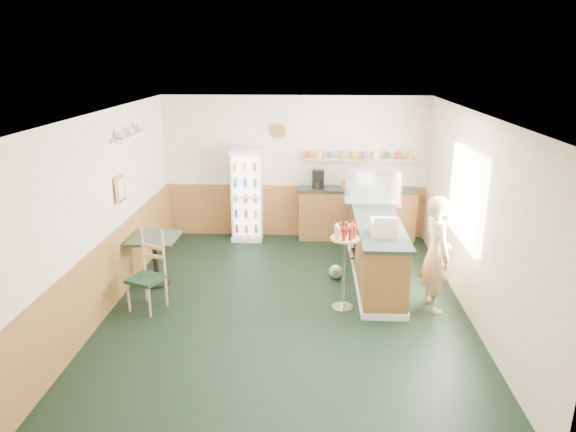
# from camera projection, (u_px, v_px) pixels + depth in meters

# --- Properties ---
(ground) EXTENTS (6.00, 6.00, 0.00)m
(ground) POSITION_uv_depth(u_px,v_px,m) (286.00, 304.00, 7.34)
(ground) COLOR black
(ground) RESTS_ON ground
(room_envelope) EXTENTS (5.04, 6.02, 2.72)m
(room_envelope) POSITION_uv_depth(u_px,v_px,m) (274.00, 188.00, 7.58)
(room_envelope) COLOR #F3E8CF
(room_envelope) RESTS_ON ground
(service_counter) EXTENTS (0.68, 3.01, 1.01)m
(service_counter) POSITION_uv_depth(u_px,v_px,m) (375.00, 249.00, 8.16)
(service_counter) COLOR brown
(service_counter) RESTS_ON ground
(back_counter) EXTENTS (2.24, 0.42, 1.69)m
(back_counter) POSITION_uv_depth(u_px,v_px,m) (356.00, 211.00, 9.78)
(back_counter) COLOR brown
(back_counter) RESTS_ON ground
(drinks_fridge) EXTENTS (0.58, 0.52, 1.76)m
(drinks_fridge) POSITION_uv_depth(u_px,v_px,m) (247.00, 194.00, 9.72)
(drinks_fridge) COLOR silver
(drinks_fridge) RESTS_ON ground
(display_case) EXTENTS (0.93, 0.48, 0.53)m
(display_case) POSITION_uv_depth(u_px,v_px,m) (372.00, 189.00, 8.57)
(display_case) COLOR silver
(display_case) RESTS_ON service_counter
(cash_register) EXTENTS (0.37, 0.39, 0.21)m
(cash_register) POSITION_uv_depth(u_px,v_px,m) (384.00, 228.00, 7.14)
(cash_register) COLOR beige
(cash_register) RESTS_ON service_counter
(shopkeeper) EXTENTS (0.47, 0.60, 1.64)m
(shopkeeper) POSITION_uv_depth(u_px,v_px,m) (436.00, 254.00, 7.00)
(shopkeeper) COLOR tan
(shopkeeper) RESTS_ON ground
(condiment_stand) EXTENTS (0.39, 0.39, 1.23)m
(condiment_stand) POSITION_uv_depth(u_px,v_px,m) (344.00, 253.00, 7.00)
(condiment_stand) COLOR silver
(condiment_stand) RESTS_ON ground
(newspaper_rack) EXTENTS (0.09, 0.41, 0.49)m
(newspaper_rack) POSITION_uv_depth(u_px,v_px,m) (351.00, 241.00, 8.45)
(newspaper_rack) COLOR black
(newspaper_rack) RESTS_ON ground
(cafe_table) EXTENTS (0.71, 0.71, 0.77)m
(cafe_table) POSITION_uv_depth(u_px,v_px,m) (155.00, 251.00, 7.84)
(cafe_table) COLOR black
(cafe_table) RESTS_ON ground
(cafe_chair) EXTENTS (0.55, 0.55, 1.13)m
(cafe_chair) POSITION_uv_depth(u_px,v_px,m) (147.00, 267.00, 7.14)
(cafe_chair) COLOR black
(cafe_chair) RESTS_ON ground
(dog_doorstop) EXTENTS (0.22, 0.29, 0.27)m
(dog_doorstop) POSITION_uv_depth(u_px,v_px,m) (336.00, 271.00, 8.15)
(dog_doorstop) COLOR gray
(dog_doorstop) RESTS_ON ground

